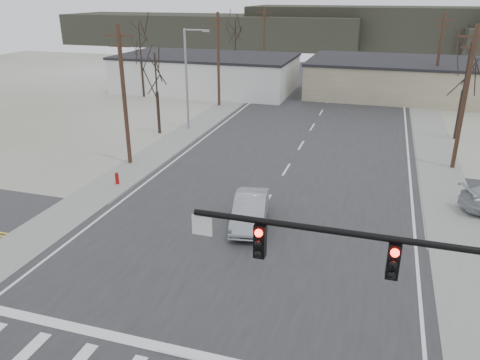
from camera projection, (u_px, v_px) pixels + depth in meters
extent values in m
plane|color=silver|center=(223.00, 274.00, 21.30)|extent=(140.00, 140.00, 0.00)
cube|color=#262629|center=(289.00, 165.00, 34.59)|extent=(18.00, 110.00, 0.05)
cube|color=#262629|center=(223.00, 273.00, 21.29)|extent=(90.00, 10.00, 0.04)
cube|color=gray|center=(184.00, 135.00, 41.91)|extent=(3.00, 90.00, 0.06)
cube|color=gray|center=(437.00, 158.00, 36.13)|extent=(3.00, 90.00, 0.06)
cylinder|color=black|center=(347.00, 233.00, 11.96)|extent=(8.40, 0.18, 0.18)
cube|color=black|center=(393.00, 260.00, 11.86)|extent=(0.32, 0.30, 1.00)
cube|color=black|center=(260.00, 240.00, 12.81)|extent=(0.32, 0.30, 1.00)
sphere|color=#FF0C05|center=(395.00, 253.00, 11.59)|extent=(0.22, 0.22, 0.22)
sphere|color=#FF0C05|center=(259.00, 233.00, 12.54)|extent=(0.22, 0.22, 0.22)
cube|color=silver|center=(202.00, 226.00, 13.20)|extent=(0.60, 0.04, 0.60)
cylinder|color=#A50C0C|center=(117.00, 180.00, 31.05)|extent=(0.24, 0.24, 0.70)
sphere|color=#A50C0C|center=(117.00, 174.00, 30.90)|extent=(0.24, 0.24, 0.24)
cube|color=silver|center=(207.00, 74.00, 60.35)|extent=(22.00, 12.00, 4.20)
cube|color=black|center=(206.00, 56.00, 59.50)|extent=(22.30, 12.30, 0.30)
cube|color=#B8A98D|center=(418.00, 80.00, 56.84)|extent=(26.00, 14.00, 4.00)
cube|color=black|center=(421.00, 62.00, 56.03)|extent=(26.30, 14.30, 0.30)
cylinder|color=#452E20|center=(124.00, 97.00, 33.21)|extent=(0.30, 0.30, 10.00)
cube|color=#452E20|center=(118.00, 35.00, 31.64)|extent=(2.20, 0.12, 0.12)
cube|color=#452E20|center=(119.00, 46.00, 31.90)|extent=(1.60, 0.12, 0.12)
cylinder|color=#452E20|center=(218.00, 60.00, 50.94)|extent=(0.30, 0.30, 10.00)
cube|color=#452E20|center=(218.00, 20.00, 49.37)|extent=(2.20, 0.12, 0.12)
cube|color=#452E20|center=(218.00, 27.00, 49.63)|extent=(1.60, 0.12, 0.12)
cylinder|color=#452E20|center=(264.00, 43.00, 68.67)|extent=(0.30, 0.30, 10.00)
cube|color=#452E20|center=(265.00, 13.00, 67.10)|extent=(2.20, 0.12, 0.12)
cube|color=#452E20|center=(264.00, 18.00, 67.37)|extent=(1.60, 0.12, 0.12)
cylinder|color=#452E20|center=(464.00, 100.00, 32.25)|extent=(0.30, 0.30, 10.00)
cube|color=#452E20|center=(476.00, 37.00, 30.69)|extent=(2.20, 0.12, 0.12)
cube|color=#452E20|center=(474.00, 48.00, 30.95)|extent=(1.60, 0.12, 0.12)
cylinder|color=#452E20|center=(438.00, 59.00, 51.76)|extent=(0.30, 0.30, 10.00)
cube|color=#452E20|center=(444.00, 19.00, 50.19)|extent=(2.20, 0.12, 0.12)
cube|color=#452E20|center=(443.00, 26.00, 50.45)|extent=(1.60, 0.12, 0.12)
cylinder|color=gray|center=(187.00, 81.00, 42.13)|extent=(0.20, 0.20, 9.00)
cylinder|color=gray|center=(195.00, 30.00, 40.21)|extent=(2.00, 0.12, 0.12)
cube|color=gray|center=(206.00, 31.00, 39.96)|extent=(0.60, 0.25, 0.18)
cylinder|color=#32251E|center=(158.00, 113.00, 41.88)|extent=(0.28, 0.28, 3.75)
cylinder|color=#32251E|center=(156.00, 75.00, 40.62)|extent=(0.14, 0.14, 3.75)
cylinder|color=#32251E|center=(459.00, 115.00, 40.15)|extent=(0.28, 0.28, 4.25)
cylinder|color=#32251E|center=(467.00, 70.00, 38.72)|extent=(0.14, 0.14, 4.25)
cylinder|color=#32251E|center=(235.00, 67.00, 65.06)|extent=(0.28, 0.28, 4.50)
cylinder|color=#32251E|center=(235.00, 37.00, 63.55)|extent=(0.14, 0.14, 4.50)
cylinder|color=#32251E|center=(455.00, 72.00, 62.56)|extent=(0.28, 0.28, 4.00)
cylinder|color=#32251E|center=(460.00, 44.00, 61.22)|extent=(0.14, 0.14, 4.00)
cylinder|color=#32251E|center=(143.00, 78.00, 56.61)|extent=(0.28, 0.28, 4.50)
cylinder|color=#32251E|center=(140.00, 43.00, 55.09)|extent=(0.14, 0.14, 4.50)
cube|color=#333026|center=(210.00, 30.00, 111.11)|extent=(70.00, 18.00, 7.00)
cube|color=#333026|center=(434.00, 29.00, 100.64)|extent=(80.00, 18.00, 9.00)
imported|color=gray|center=(250.00, 210.00, 25.51)|extent=(2.54, 5.17, 1.63)
imported|color=black|center=(357.00, 83.00, 61.41)|extent=(4.17, 6.08, 1.64)
imported|color=black|center=(313.00, 65.00, 76.12)|extent=(2.28, 4.75, 1.56)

